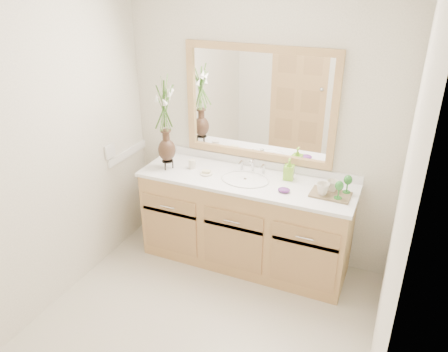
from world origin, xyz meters
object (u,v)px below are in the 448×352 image
at_px(flower_vase, 165,114).
at_px(tray, 330,194).
at_px(soap_bottle, 289,170).
at_px(tumbler, 192,164).

relative_size(flower_vase, tray, 2.41).
height_order(soap_bottle, tray, soap_bottle).
bearing_deg(flower_vase, tumbler, 24.50).
relative_size(flower_vase, soap_bottle, 4.42).
distance_m(flower_vase, tumbler, 0.51).
height_order(tumbler, soap_bottle, soap_bottle).
relative_size(tumbler, soap_bottle, 0.49).
height_order(flower_vase, soap_bottle, flower_vase).
height_order(flower_vase, tumbler, flower_vase).
relative_size(flower_vase, tumbler, 9.10).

